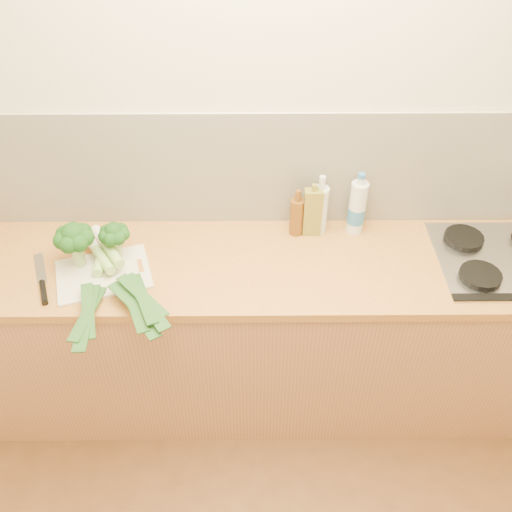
{
  "coord_description": "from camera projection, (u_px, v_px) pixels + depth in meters",
  "views": [
    {
      "loc": [
        -0.05,
        -0.6,
        2.51
      ],
      "look_at": [
        -0.04,
        1.1,
        1.02
      ],
      "focal_mm": 40.0,
      "sensor_mm": 36.0,
      "label": 1
    }
  ],
  "objects": [
    {
      "name": "amber_bottle",
      "position": [
        297.0,
        216.0,
        2.5
      ],
      "size": [
        0.06,
        0.06,
        0.23
      ],
      "color": "brown",
      "rests_on": "counter"
    },
    {
      "name": "water_bottle",
      "position": [
        357.0,
        209.0,
        2.5
      ],
      "size": [
        0.08,
        0.08,
        0.28
      ],
      "color": "silver",
      "rests_on": "counter"
    },
    {
      "name": "oil_tin",
      "position": [
        313.0,
        212.0,
        2.49
      ],
      "size": [
        0.08,
        0.05,
        0.26
      ],
      "color": "olive",
      "rests_on": "counter"
    },
    {
      "name": "counter",
      "position": [
        265.0,
        332.0,
        2.71
      ],
      "size": [
        3.2,
        0.62,
        0.9
      ],
      "color": "#AD7748",
      "rests_on": "ground"
    },
    {
      "name": "broccoli_left",
      "position": [
        74.0,
        238.0,
        2.29
      ],
      "size": [
        0.16,
        0.16,
        0.21
      ],
      "color": "#8CA862",
      "rests_on": "chopping_board"
    },
    {
      "name": "leek_back",
      "position": [
        119.0,
        264.0,
        2.3
      ],
      "size": [
        0.41,
        0.61,
        0.04
      ],
      "rotation": [
        0.0,
        0.0,
        0.56
      ],
      "color": "white",
      "rests_on": "chopping_board"
    },
    {
      "name": "broccoli_right",
      "position": [
        114.0,
        234.0,
        2.35
      ],
      "size": [
        0.13,
        0.13,
        0.17
      ],
      "color": "#8CA862",
      "rests_on": "chopping_board"
    },
    {
      "name": "glass_bottle",
      "position": [
        320.0,
        209.0,
        2.5
      ],
      "size": [
        0.07,
        0.07,
        0.29
      ],
      "color": "silver",
      "rests_on": "counter"
    },
    {
      "name": "chefs_knife",
      "position": [
        43.0,
        286.0,
        2.29
      ],
      "size": [
        0.15,
        0.32,
        0.02
      ],
      "rotation": [
        0.0,
        0.0,
        0.36
      ],
      "color": "silver",
      "rests_on": "counter"
    },
    {
      "name": "room_shell",
      "position": [
        265.0,
        170.0,
        2.46
      ],
      "size": [
        3.5,
        3.5,
        3.5
      ],
      "color": "beige",
      "rests_on": "ground"
    },
    {
      "name": "leek_front",
      "position": [
        96.0,
        276.0,
        2.3
      ],
      "size": [
        0.11,
        0.65,
        0.04
      ],
      "rotation": [
        0.0,
        0.0,
        0.04
      ],
      "color": "white",
      "rests_on": "chopping_board"
    },
    {
      "name": "chopping_board",
      "position": [
        103.0,
        274.0,
        2.35
      ],
      "size": [
        0.44,
        0.37,
        0.01
      ],
      "primitive_type": "cube",
      "rotation": [
        0.0,
        0.0,
        0.29
      ],
      "color": "beige",
      "rests_on": "counter"
    },
    {
      "name": "leek_mid",
      "position": [
        110.0,
        270.0,
        2.3
      ],
      "size": [
        0.42,
        0.62,
        0.04
      ],
      "rotation": [
        0.0,
        0.0,
        0.57
      ],
      "color": "white",
      "rests_on": "chopping_board"
    },
    {
      "name": "gas_hob",
      "position": [
        507.0,
        259.0,
        2.41
      ],
      "size": [
        0.58,
        0.5,
        0.04
      ],
      "color": "silver",
      "rests_on": "counter"
    }
  ]
}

